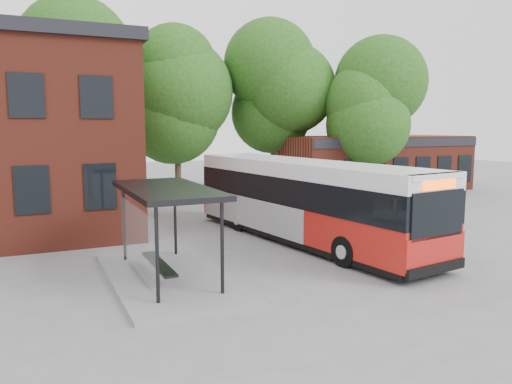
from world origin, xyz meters
name	(u,v)px	position (x,y,z in m)	size (l,w,h in m)	color
ground	(281,255)	(0.00, 0.00, 0.00)	(100.00, 100.00, 0.00)	slate
shop_row	(373,163)	(15.00, 14.00, 2.00)	(14.00, 6.20, 4.00)	maroon
bus_shelter	(168,233)	(-4.50, -1.00, 1.45)	(3.60, 7.00, 2.90)	black
bike_rail	(338,199)	(9.28, 10.00, 0.19)	(5.20, 0.10, 0.38)	black
tree_0	(67,113)	(-6.00, 16.00, 5.50)	(7.92, 7.92, 11.00)	#1D4612
tree_1	(177,119)	(1.00, 17.00, 5.20)	(7.92, 7.92, 10.40)	#1D4612
tree_2	(277,115)	(8.00, 16.00, 5.50)	(7.92, 7.92, 11.00)	#1D4612
tree_3	(369,127)	(13.00, 12.00, 4.64)	(7.04, 7.04, 9.28)	#1D4612
city_bus	(305,202)	(1.90, 1.60, 1.66)	(2.78, 13.03, 3.31)	#B11913
bicycle_0	(311,196)	(7.30, 10.07, 0.47)	(0.63, 1.80, 0.95)	black
bicycle_1	(307,195)	(7.27, 10.48, 0.50)	(0.47, 1.66, 1.00)	black
bicycle_2	(307,194)	(7.55, 10.95, 0.50)	(0.66, 1.89, 0.99)	#332F2C
bicycle_3	(334,194)	(9.11, 10.27, 0.49)	(0.46, 1.64, 0.98)	black
bicycle_4	(356,196)	(10.15, 9.35, 0.42)	(0.55, 1.59, 0.83)	black
bicycle_5	(342,192)	(10.18, 10.90, 0.46)	(0.43, 1.54, 0.92)	black
bicycle_6	(354,192)	(10.90, 10.64, 0.44)	(0.59, 1.69, 0.89)	black
bicycle_7	(366,191)	(11.80, 10.50, 0.51)	(0.47, 1.68, 1.01)	black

